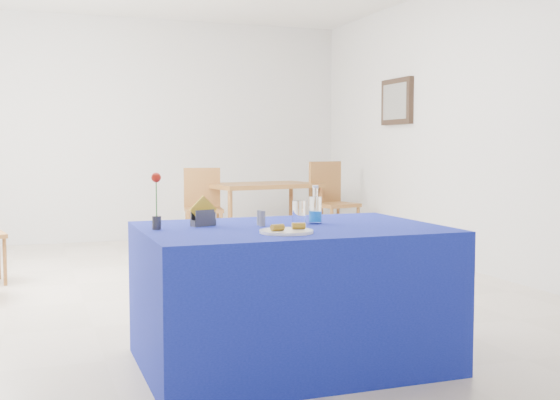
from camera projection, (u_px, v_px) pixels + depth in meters
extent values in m
plane|color=beige|center=(224.00, 292.00, 5.74)|extent=(7.00, 7.00, 0.00)
plane|color=silver|center=(151.00, 130.00, 8.92)|extent=(5.00, 0.00, 5.00)
plane|color=silver|center=(497.00, 85.00, 2.35)|extent=(5.00, 0.00, 5.00)
plane|color=silver|center=(485.00, 124.00, 6.48)|extent=(0.00, 7.00, 7.00)
cube|color=black|center=(397.00, 102.00, 7.94)|extent=(0.06, 0.64, 0.52)
cube|color=#998C66|center=(395.00, 102.00, 7.94)|extent=(0.02, 0.52, 0.40)
cylinder|color=white|center=(286.00, 231.00, 3.51)|extent=(0.27, 0.27, 0.01)
cylinder|color=white|center=(299.00, 212.00, 3.93)|extent=(0.08, 0.08, 0.13)
cylinder|color=slate|center=(259.00, 218.00, 3.86)|extent=(0.03, 0.03, 0.08)
cylinder|color=slate|center=(262.00, 218.00, 3.81)|extent=(0.03, 0.03, 0.08)
cube|color=navy|center=(291.00, 295.00, 3.84)|extent=(1.60, 1.10, 0.76)
cylinder|color=white|center=(315.00, 210.00, 3.94)|extent=(0.07, 0.07, 0.15)
cylinder|color=blue|center=(315.00, 216.00, 3.94)|extent=(0.07, 0.07, 0.06)
cylinder|color=white|center=(315.00, 192.00, 3.93)|extent=(0.03, 0.03, 0.05)
cylinder|color=white|center=(315.00, 187.00, 3.93)|extent=(0.03, 0.03, 0.01)
cube|color=#343338|center=(203.00, 223.00, 3.82)|extent=(0.15, 0.09, 0.03)
cube|color=#3A3B3F|center=(206.00, 218.00, 3.80)|extent=(0.12, 0.05, 0.09)
cube|color=#3D3C42|center=(201.00, 217.00, 3.84)|extent=(0.12, 0.05, 0.09)
cube|color=gold|center=(203.00, 210.00, 3.82)|extent=(0.15, 0.02, 0.15)
cylinder|color=#29292E|center=(157.00, 223.00, 3.66)|extent=(0.05, 0.05, 0.07)
cylinder|color=#18611C|center=(156.00, 201.00, 3.65)|extent=(0.01, 0.01, 0.22)
sphere|color=#B2170B|center=(156.00, 177.00, 3.64)|extent=(0.05, 0.05, 0.05)
cube|color=#98622C|center=(263.00, 185.00, 8.34)|extent=(1.39, 1.02, 0.05)
cylinder|color=brown|center=(230.00, 222.00, 7.77)|extent=(0.05, 0.05, 0.71)
cylinder|color=#99562C|center=(321.00, 217.00, 8.36)|extent=(0.05, 0.05, 0.71)
cylinder|color=olive|center=(205.00, 217.00, 8.38)|extent=(0.05, 0.05, 0.71)
cylinder|color=brown|center=(291.00, 212.00, 8.97)|extent=(0.05, 0.05, 0.71)
cylinder|color=#9B5D2D|center=(189.00, 233.00, 7.80)|extent=(0.04, 0.04, 0.45)
cylinder|color=#9B5D2D|center=(221.00, 233.00, 7.87)|extent=(0.04, 0.04, 0.45)
cylinder|color=#9B5D2D|center=(187.00, 230.00, 8.15)|extent=(0.04, 0.04, 0.45)
cylinder|color=#9B5D2D|center=(218.00, 229.00, 8.22)|extent=(0.04, 0.04, 0.45)
cube|color=#9B5D2D|center=(204.00, 210.00, 7.99)|extent=(0.48, 0.48, 0.04)
cube|color=#9B5D2D|center=(202.00, 188.00, 8.16)|extent=(0.42, 0.10, 0.46)
cylinder|color=#9B5D2D|center=(332.00, 229.00, 8.08)|extent=(0.04, 0.04, 0.48)
cylinder|color=#9B5D2D|center=(358.00, 227.00, 8.28)|extent=(0.04, 0.04, 0.48)
cylinder|color=#9B5D2D|center=(312.00, 226.00, 8.40)|extent=(0.04, 0.04, 0.48)
cylinder|color=#9B5D2D|center=(338.00, 224.00, 8.61)|extent=(0.04, 0.04, 0.48)
cube|color=#9B5D2D|center=(335.00, 205.00, 8.32)|extent=(0.54, 0.54, 0.04)
cube|color=#9B5D2D|center=(325.00, 182.00, 8.47)|extent=(0.45, 0.14, 0.50)
cylinder|color=#9B5D2D|center=(5.00, 262.00, 6.01)|extent=(0.03, 0.03, 0.41)
cylinder|color=gold|center=(277.00, 227.00, 3.48)|extent=(0.07, 0.05, 0.03)
cylinder|color=beige|center=(283.00, 227.00, 3.49)|extent=(0.01, 0.03, 0.03)
cylinder|color=gold|center=(299.00, 226.00, 3.55)|extent=(0.07, 0.05, 0.03)
cylinder|color=beige|center=(305.00, 226.00, 3.55)|extent=(0.01, 0.03, 0.03)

